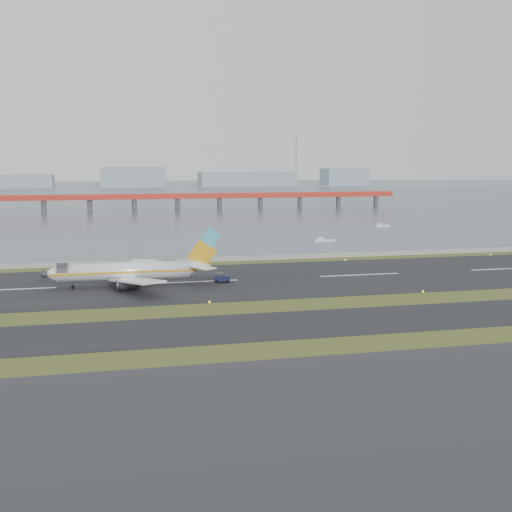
% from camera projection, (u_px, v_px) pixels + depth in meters
% --- Properties ---
extents(ground, '(1000.00, 1000.00, 0.00)m').
position_uv_depth(ground, '(216.00, 312.00, 116.36)').
color(ground, '#384719').
rests_on(ground, ground).
extents(apron_strip, '(1000.00, 50.00, 0.10)m').
position_uv_depth(apron_strip, '(308.00, 436.00, 63.34)').
color(apron_strip, '#2A2A2C').
rests_on(apron_strip, ground).
extents(taxiway_strip, '(1000.00, 18.00, 0.10)m').
position_uv_depth(taxiway_strip, '(228.00, 328.00, 104.79)').
color(taxiway_strip, black).
rests_on(taxiway_strip, ground).
extents(runway_strip, '(1000.00, 45.00, 0.10)m').
position_uv_depth(runway_strip, '(194.00, 282.00, 145.27)').
color(runway_strip, black).
rests_on(runway_strip, ground).
extents(seawall, '(1000.00, 2.50, 1.00)m').
position_uv_depth(seawall, '(179.00, 261.00, 174.13)').
color(seawall, '#969691').
rests_on(seawall, ground).
extents(bay_water, '(1400.00, 800.00, 1.30)m').
position_uv_depth(bay_water, '(129.00, 194.00, 559.78)').
color(bay_water, '#414E5D').
rests_on(bay_water, ground).
extents(red_pier, '(260.00, 5.00, 10.20)m').
position_uv_depth(red_pier, '(177.00, 198.00, 360.77)').
color(red_pier, red).
rests_on(red_pier, ground).
extents(far_shoreline, '(1400.00, 80.00, 60.50)m').
position_uv_depth(far_shoreline, '(136.00, 181.00, 716.18)').
color(far_shoreline, '#8E9CA8').
rests_on(far_shoreline, ground).
extents(airliner, '(38.52, 32.89, 12.80)m').
position_uv_depth(airliner, '(132.00, 271.00, 139.71)').
color(airliner, white).
rests_on(airliner, ground).
extents(pushback_tug, '(3.81, 2.74, 2.20)m').
position_uv_depth(pushback_tug, '(222.00, 278.00, 144.67)').
color(pushback_tug, '#141838').
rests_on(pushback_tug, ground).
extents(workboat_near, '(7.12, 3.86, 1.65)m').
position_uv_depth(workboat_near, '(324.00, 240.00, 219.22)').
color(workboat_near, white).
rests_on(workboat_near, ground).
extents(workboat_far, '(6.49, 2.33, 1.55)m').
position_uv_depth(workboat_far, '(382.00, 226.00, 270.27)').
color(workboat_far, white).
rests_on(workboat_far, ground).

